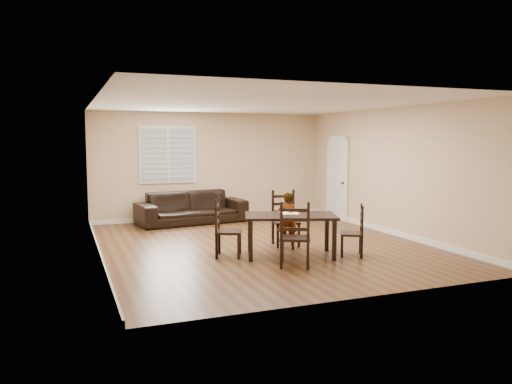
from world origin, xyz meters
TOP-DOWN VIEW (x-y plane):
  - ground at (0.00, 0.00)m, footprint 7.00×7.00m
  - room at (0.04, 0.18)m, footprint 6.04×7.04m
  - dining_table at (0.12, -1.07)m, footprint 1.76×1.34m
  - chair_near at (0.43, -0.12)m, footprint 0.54×0.51m
  - chair_far at (-0.18, -1.86)m, footprint 0.63×0.62m
  - chair_left at (-1.01, -0.67)m, footprint 0.57×0.59m
  - chair_right at (1.22, -1.48)m, footprint 0.53×0.54m
  - child at (0.30, -0.54)m, footprint 0.45×0.38m
  - napkin at (0.17, -0.91)m, footprint 0.40×0.40m
  - donut at (0.19, -0.92)m, footprint 0.09×0.09m
  - sofa at (-0.65, 2.92)m, footprint 2.73×1.36m

SIDE VIEW (x-z plane):
  - ground at x=0.00m, z-range 0.00..0.00m
  - sofa at x=-0.65m, z-range 0.00..0.76m
  - chair_right at x=1.22m, z-range -0.04..0.86m
  - chair_left at x=-1.01m, z-range -0.05..0.97m
  - chair_near at x=0.43m, z-range -0.05..1.00m
  - chair_far at x=-0.18m, z-range -0.05..1.02m
  - child at x=0.30m, z-range 0.00..1.06m
  - dining_table at x=0.12m, z-range 0.28..1.01m
  - napkin at x=0.17m, z-range 0.73..0.73m
  - donut at x=0.19m, z-range 0.74..0.77m
  - room at x=0.04m, z-range 0.45..3.17m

